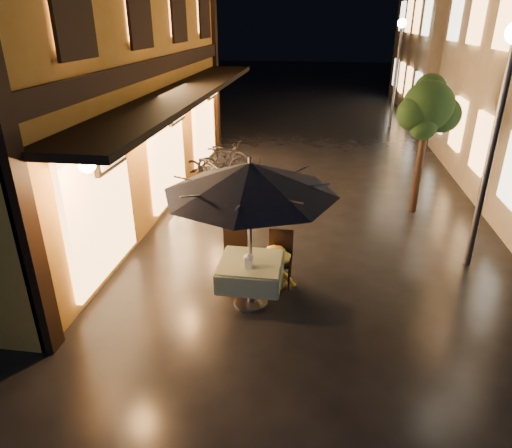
% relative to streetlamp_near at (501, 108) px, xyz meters
% --- Properties ---
extents(ground, '(90.00, 90.00, 0.00)m').
position_rel_streetlamp_near_xyz_m(ground, '(-3.00, -2.00, -2.92)').
color(ground, black).
rests_on(ground, ground).
extents(west_building, '(5.90, 11.40, 7.40)m').
position_rel_streetlamp_near_xyz_m(west_building, '(-8.72, 2.00, 0.79)').
color(west_building, gold).
rests_on(west_building, ground).
extents(east_building_far, '(7.30, 10.30, 7.30)m').
position_rel_streetlamp_near_xyz_m(east_building_far, '(4.49, 16.00, 0.74)').
color(east_building_far, tan).
rests_on(east_building_far, ground).
extents(street_tree, '(1.43, 1.20, 3.15)m').
position_rel_streetlamp_near_xyz_m(street_tree, '(-0.59, 2.51, -0.50)').
color(street_tree, black).
rests_on(street_tree, ground).
extents(streetlamp_near, '(0.36, 0.36, 4.23)m').
position_rel_streetlamp_near_xyz_m(streetlamp_near, '(0.00, 0.00, 0.00)').
color(streetlamp_near, '#59595E').
rests_on(streetlamp_near, ground).
extents(streetlamp_far, '(0.36, 0.36, 4.23)m').
position_rel_streetlamp_near_xyz_m(streetlamp_far, '(0.00, 12.00, 0.00)').
color(streetlamp_far, '#59595E').
rests_on(streetlamp_far, ground).
extents(cafe_table, '(0.99, 0.99, 0.78)m').
position_rel_streetlamp_near_xyz_m(cafe_table, '(-3.86, -1.88, -2.33)').
color(cafe_table, '#59595E').
rests_on(cafe_table, ground).
extents(patio_umbrella, '(2.61, 2.61, 2.46)m').
position_rel_streetlamp_near_xyz_m(patio_umbrella, '(-3.86, -1.88, -0.77)').
color(patio_umbrella, '#59595E').
rests_on(patio_umbrella, ground).
extents(cafe_chair_left, '(0.42, 0.42, 0.97)m').
position_rel_streetlamp_near_xyz_m(cafe_chair_left, '(-4.26, -1.14, -2.38)').
color(cafe_chair_left, black).
rests_on(cafe_chair_left, ground).
extents(cafe_chair_right, '(0.42, 0.42, 0.97)m').
position_rel_streetlamp_near_xyz_m(cafe_chair_right, '(-3.46, -1.14, -2.38)').
color(cafe_chair_right, black).
rests_on(cafe_chair_right, ground).
extents(table_lantern, '(0.16, 0.16, 0.25)m').
position_rel_streetlamp_near_xyz_m(table_lantern, '(-3.86, -2.06, -2.00)').
color(table_lantern, white).
rests_on(table_lantern, cafe_table).
extents(person_orange, '(0.84, 0.74, 1.45)m').
position_rel_streetlamp_near_xyz_m(person_orange, '(-4.21, -1.36, -2.19)').
color(person_orange, orange).
rests_on(person_orange, ground).
extents(person_yellow, '(1.06, 0.78, 1.47)m').
position_rel_streetlamp_near_xyz_m(person_yellow, '(-3.53, -1.28, -2.18)').
color(person_yellow, yellow).
rests_on(person_yellow, ground).
extents(bicycle_0, '(1.70, 0.99, 0.84)m').
position_rel_streetlamp_near_xyz_m(bicycle_0, '(-5.50, 1.87, -2.50)').
color(bicycle_0, black).
rests_on(bicycle_0, ground).
extents(bicycle_1, '(1.56, 0.81, 0.90)m').
position_rel_streetlamp_near_xyz_m(bicycle_1, '(-5.40, 2.58, -2.47)').
color(bicycle_1, black).
rests_on(bicycle_1, ground).
extents(bicycle_2, '(2.02, 1.28, 1.00)m').
position_rel_streetlamp_near_xyz_m(bicycle_2, '(-5.77, 3.62, -2.42)').
color(bicycle_2, black).
rests_on(bicycle_2, ground).
extents(bicycle_3, '(1.56, 0.69, 0.91)m').
position_rel_streetlamp_near_xyz_m(bicycle_3, '(-5.65, 4.47, -2.46)').
color(bicycle_3, black).
rests_on(bicycle_3, ground).
extents(bicycle_4, '(1.64, 0.98, 0.81)m').
position_rel_streetlamp_near_xyz_m(bicycle_4, '(-5.79, 5.46, -2.51)').
color(bicycle_4, '#222229').
rests_on(bicycle_4, ground).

